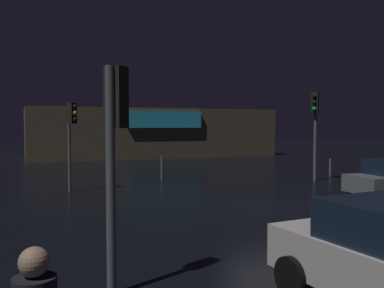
{
  "coord_description": "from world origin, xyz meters",
  "views": [
    {
      "loc": [
        -7.42,
        -11.88,
        2.75
      ],
      "look_at": [
        0.0,
        6.39,
        1.87
      ],
      "focal_mm": 39.59,
      "sensor_mm": 36.0,
      "label": 1
    }
  ],
  "objects_px": {
    "traffic_signal_opposite": "(71,125)",
    "traffic_signal_cross_right": "(315,119)",
    "traffic_signal_cross_left": "(115,134)",
    "store_building": "(148,133)"
  },
  "relations": [
    {
      "from": "traffic_signal_cross_left",
      "to": "store_building",
      "type": "bearing_deg",
      "value": 72.84
    },
    {
      "from": "store_building",
      "to": "traffic_signal_opposite",
      "type": "relative_size",
      "value": 5.74
    },
    {
      "from": "traffic_signal_opposite",
      "to": "traffic_signal_cross_right",
      "type": "distance_m",
      "value": 11.54
    },
    {
      "from": "traffic_signal_opposite",
      "to": "traffic_signal_cross_left",
      "type": "bearing_deg",
      "value": -92.72
    },
    {
      "from": "store_building",
      "to": "traffic_signal_cross_right",
      "type": "xyz_separation_m",
      "value": [
        2.62,
        -20.26,
        0.96
      ]
    },
    {
      "from": "store_building",
      "to": "traffic_signal_cross_right",
      "type": "distance_m",
      "value": 20.45
    },
    {
      "from": "store_building",
      "to": "traffic_signal_cross_right",
      "type": "bearing_deg",
      "value": -82.62
    },
    {
      "from": "traffic_signal_opposite",
      "to": "traffic_signal_cross_right",
      "type": "xyz_separation_m",
      "value": [
        11.5,
        -0.87,
        0.27
      ]
    },
    {
      "from": "store_building",
      "to": "traffic_signal_cross_left",
      "type": "distance_m",
      "value": 31.88
    },
    {
      "from": "store_building",
      "to": "traffic_signal_cross_right",
      "type": "height_order",
      "value": "traffic_signal_cross_right"
    }
  ]
}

